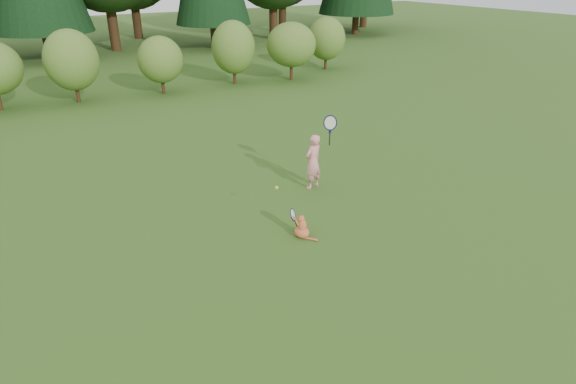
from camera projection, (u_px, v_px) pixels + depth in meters
ground at (300, 242)px, 9.38m from camera, size 100.00×100.00×0.00m
shrub_row at (123, 63)px, 18.84m from camera, size 28.00×3.00×2.80m
child at (314, 160)px, 11.36m from camera, size 0.75×0.49×2.01m
cat at (301, 225)px, 9.47m from camera, size 0.37×0.70×0.64m
tennis_ball at (277, 188)px, 9.78m from camera, size 0.07×0.07×0.07m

